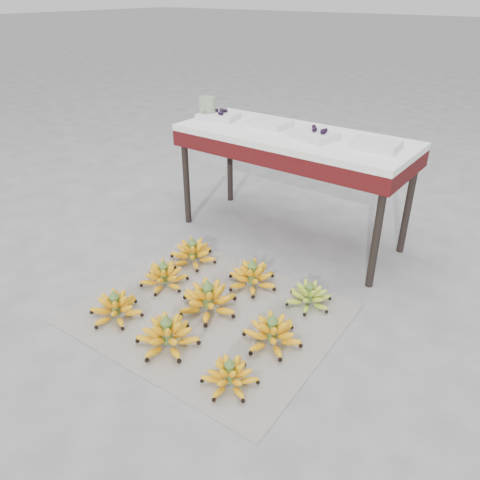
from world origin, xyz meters
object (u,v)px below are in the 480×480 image
Objects in this scene: bunch_back_right at (309,296)px; glass_jar at (207,108)px; tray_right at (313,135)px; vendor_table at (293,146)px; newspaper_mat at (210,313)px; bunch_front_left at (116,308)px; bunch_mid_right at (272,333)px; bunch_back_left at (193,254)px; tray_far_left at (218,116)px; tray_left at (270,123)px; bunch_back_center at (252,277)px; tray_far_right at (375,145)px; bunch_mid_center at (208,300)px; bunch_front_center at (167,335)px; bunch_mid_left at (164,276)px; bunch_front_right at (230,376)px.

bunch_back_right is 2.22× the size of glass_jar.
vendor_table is at bearing 168.27° from tray_right.
newspaper_mat is 4.47× the size of bunch_front_left.
bunch_back_left reaches higher than bunch_mid_right.
tray_left is at bearing 8.54° from tray_far_left.
bunch_front_left is at bearing -71.17° from glass_jar.
tray_far_right reaches higher than bunch_back_center.
tray_far_left reaches higher than newspaper_mat.
vendor_table is at bearing 115.41° from bunch_back_center.
bunch_front_left is 0.80× the size of bunch_mid_center.
bunch_back_center is (0.03, 0.64, -0.00)m from bunch_front_center.
tray_left reaches higher than bunch_front_center.
bunch_front_center is 1.27× the size of tray_far_left.
bunch_back_center reaches higher than newspaper_mat.
bunch_front_left is 1.46m from tray_right.
bunch_mid_center is 1.06× the size of bunch_back_center.
tray_far_left is at bearing 133.61° from bunch_mid_center.
bunch_back_left is at bearing 148.73° from bunch_mid_center.
bunch_mid_left is at bearing -176.11° from bunch_back_right.
bunch_front_right is 1.02m from bunch_back_left.
bunch_back_center is at bearing -40.59° from tray_far_left.
bunch_mid_center reaches higher than bunch_mid_right.
vendor_table is (0.27, 0.65, 0.56)m from bunch_back_left.
tray_far_left reaches higher than tray_left.
bunch_back_center is (0.40, 0.28, 0.00)m from bunch_mid_left.
bunch_back_center is at bearing 166.47° from bunch_back_right.
bunch_front_left is 0.99m from bunch_back_right.
tray_far_right is (0.79, 0.65, 0.66)m from bunch_back_left.
bunch_back_center is (0.44, 0.01, -0.00)m from bunch_back_left.
bunch_front_center is at bearing 167.85° from bunch_front_right.
newspaper_mat is 1.18m from tray_right.
tray_right is (-0.35, 0.58, 0.67)m from bunch_back_right.
tray_right reaches higher than bunch_mid_center.
bunch_back_right is (-0.02, 0.69, 0.00)m from bunch_front_right.
tray_right reaches higher than newspaper_mat.
newspaper_mat is at bearing -38.65° from bunch_back_left.
vendor_table is 10.48× the size of glass_jar.
bunch_mid_left is 0.49m from bunch_back_center.
bunch_front_right is at bearing -39.84° from bunch_back_left.
glass_jar reaches higher than bunch_front_center.
tray_far_left reaches higher than bunch_back_right.
bunch_back_center reaches higher than bunch_mid_right.
bunch_front_left is 0.19× the size of vendor_table.
tray_right reaches higher than bunch_mid_left.
bunch_front_right is at bearing -4.74° from bunch_front_left.
bunch_front_right is at bearing -50.27° from bunch_back_center.
tray_left and tray_far_right have the same top height.
bunch_back_left is 0.93× the size of tray_right.
tray_far_right reaches higher than bunch_mid_right.
tray_right is at bearing 108.20° from bunch_mid_right.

